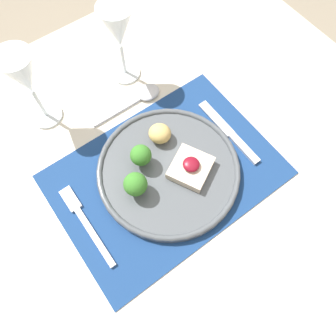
{
  "coord_description": "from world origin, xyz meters",
  "views": [
    {
      "loc": [
        -0.15,
        -0.22,
        1.39
      ],
      "look_at": [
        0.01,
        0.0,
        0.78
      ],
      "focal_mm": 35.0,
      "sensor_mm": 36.0,
      "label": 1
    }
  ],
  "objects_px": {
    "dinner_plate": "(167,169)",
    "wine_glass_far": "(24,78)",
    "spoon": "(143,96)",
    "wine_glass_near": "(118,31)",
    "fork": "(84,220)",
    "knife": "(232,136)"
  },
  "relations": [
    {
      "from": "dinner_plate",
      "to": "wine_glass_far",
      "type": "bearing_deg",
      "value": 116.77
    },
    {
      "from": "spoon",
      "to": "wine_glass_near",
      "type": "height_order",
      "value": "wine_glass_near"
    },
    {
      "from": "dinner_plate",
      "to": "fork",
      "type": "height_order",
      "value": "dinner_plate"
    },
    {
      "from": "fork",
      "to": "spoon",
      "type": "bearing_deg",
      "value": 36.8
    },
    {
      "from": "dinner_plate",
      "to": "spoon",
      "type": "bearing_deg",
      "value": 70.25
    },
    {
      "from": "spoon",
      "to": "dinner_plate",
      "type": "bearing_deg",
      "value": -109.88
    },
    {
      "from": "wine_glass_near",
      "to": "fork",
      "type": "bearing_deg",
      "value": -135.64
    },
    {
      "from": "dinner_plate",
      "to": "knife",
      "type": "bearing_deg",
      "value": -5.61
    },
    {
      "from": "fork",
      "to": "spoon",
      "type": "xyz_separation_m",
      "value": [
        0.26,
        0.18,
        0.0
      ]
    },
    {
      "from": "dinner_plate",
      "to": "knife",
      "type": "relative_size",
      "value": 1.57
    },
    {
      "from": "fork",
      "to": "dinner_plate",
      "type": "bearing_deg",
      "value": -0.69
    },
    {
      "from": "dinner_plate",
      "to": "spoon",
      "type": "distance_m",
      "value": 0.2
    },
    {
      "from": "spoon",
      "to": "fork",
      "type": "bearing_deg",
      "value": -146.04
    },
    {
      "from": "wine_glass_near",
      "to": "wine_glass_far",
      "type": "height_order",
      "value": "wine_glass_far"
    },
    {
      "from": "wine_glass_near",
      "to": "wine_glass_far",
      "type": "bearing_deg",
      "value": 179.22
    },
    {
      "from": "spoon",
      "to": "wine_glass_far",
      "type": "height_order",
      "value": "wine_glass_far"
    },
    {
      "from": "wine_glass_far",
      "to": "wine_glass_near",
      "type": "bearing_deg",
      "value": -0.78
    },
    {
      "from": "knife",
      "to": "spoon",
      "type": "height_order",
      "value": "spoon"
    },
    {
      "from": "dinner_plate",
      "to": "knife",
      "type": "xyz_separation_m",
      "value": [
        0.17,
        -0.02,
        -0.01
      ]
    },
    {
      "from": "knife",
      "to": "wine_glass_near",
      "type": "relative_size",
      "value": 1.0
    },
    {
      "from": "fork",
      "to": "knife",
      "type": "distance_m",
      "value": 0.36
    },
    {
      "from": "fork",
      "to": "spoon",
      "type": "height_order",
      "value": "spoon"
    }
  ]
}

